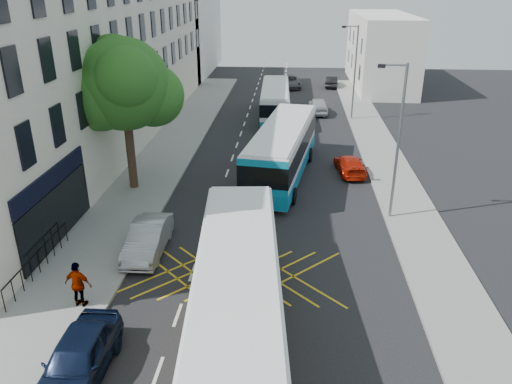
% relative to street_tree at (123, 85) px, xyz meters
% --- Properties ---
extents(ground, '(120.00, 120.00, 0.00)m').
position_rel_street_tree_xyz_m(ground, '(8.51, -14.97, -6.29)').
color(ground, black).
rests_on(ground, ground).
extents(pavement_left, '(5.00, 70.00, 0.15)m').
position_rel_street_tree_xyz_m(pavement_left, '(0.01, 0.03, -6.22)').
color(pavement_left, gray).
rests_on(pavement_left, ground).
extents(pavement_right, '(3.00, 70.00, 0.15)m').
position_rel_street_tree_xyz_m(pavement_right, '(16.01, 0.03, -6.22)').
color(pavement_right, gray).
rests_on(pavement_right, ground).
extents(terrace_main, '(8.30, 45.00, 13.50)m').
position_rel_street_tree_xyz_m(terrace_main, '(-5.49, 9.52, 0.46)').
color(terrace_main, beige).
rests_on(terrace_main, ground).
extents(terrace_far, '(8.00, 20.00, 10.00)m').
position_rel_street_tree_xyz_m(terrace_far, '(-5.49, 40.03, -1.29)').
color(terrace_far, silver).
rests_on(terrace_far, ground).
extents(building_right, '(6.00, 18.00, 8.00)m').
position_rel_street_tree_xyz_m(building_right, '(19.51, 33.03, -2.29)').
color(building_right, silver).
rests_on(building_right, ground).
extents(street_tree, '(6.30, 5.70, 8.80)m').
position_rel_street_tree_xyz_m(street_tree, '(0.00, 0.00, 0.00)').
color(street_tree, '#382619').
rests_on(street_tree, pavement_left).
extents(lamp_near, '(1.45, 0.15, 8.00)m').
position_rel_street_tree_xyz_m(lamp_near, '(14.71, -2.97, -1.68)').
color(lamp_near, slate).
rests_on(lamp_near, pavement_right).
extents(lamp_far, '(1.45, 0.15, 8.00)m').
position_rel_street_tree_xyz_m(lamp_far, '(14.71, 17.03, -1.68)').
color(lamp_far, slate).
rests_on(lamp_far, pavement_right).
extents(railings, '(0.08, 5.60, 1.14)m').
position_rel_street_tree_xyz_m(railings, '(-1.19, -9.67, -5.57)').
color(railings, black).
rests_on(railings, pavement_left).
extents(bus_near, '(3.82, 12.30, 3.41)m').
position_rel_street_tree_xyz_m(bus_near, '(7.78, -13.14, -4.50)').
color(bus_near, silver).
rests_on(bus_near, ground).
extents(bus_mid, '(4.56, 12.27, 3.37)m').
position_rel_street_tree_xyz_m(bus_mid, '(8.91, 2.67, -4.52)').
color(bus_mid, silver).
rests_on(bus_mid, ground).
extents(bus_far, '(2.84, 10.58, 2.96)m').
position_rel_street_tree_xyz_m(bus_far, '(7.92, 17.05, -4.74)').
color(bus_far, silver).
rests_on(bus_far, ground).
extents(parked_car_blue, '(1.83, 4.50, 1.53)m').
position_rel_street_tree_xyz_m(parked_car_blue, '(2.91, -15.38, -5.53)').
color(parked_car_blue, black).
rests_on(parked_car_blue, ground).
extents(parked_car_silver, '(1.60, 4.40, 1.44)m').
position_rel_street_tree_xyz_m(parked_car_silver, '(2.94, -7.38, -5.57)').
color(parked_car_silver, '#A6A8AE').
rests_on(parked_car_silver, ground).
extents(red_hatchback, '(2.04, 4.12, 1.15)m').
position_rel_street_tree_xyz_m(red_hatchback, '(13.35, 3.67, -5.72)').
color(red_hatchback, '#BC1C08').
rests_on(red_hatchback, ground).
extents(distant_car_grey, '(2.84, 5.06, 1.34)m').
position_rel_street_tree_xyz_m(distant_car_grey, '(9.13, 30.97, -5.62)').
color(distant_car_grey, '#46484F').
rests_on(distant_car_grey, ground).
extents(distant_car_silver, '(1.87, 4.36, 1.47)m').
position_rel_street_tree_xyz_m(distant_car_silver, '(11.88, 19.21, -5.56)').
color(distant_car_silver, '#ADB1B5').
rests_on(distant_car_silver, ground).
extents(distant_car_dark, '(1.78, 4.00, 1.28)m').
position_rel_street_tree_xyz_m(distant_car_dark, '(14.01, 31.68, -5.65)').
color(distant_car_dark, black).
rests_on(distant_car_dark, ground).
extents(pedestrian_far, '(1.17, 0.64, 1.89)m').
position_rel_street_tree_xyz_m(pedestrian_far, '(1.51, -11.82, -5.19)').
color(pedestrian_far, gray).
rests_on(pedestrian_far, pavement_left).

